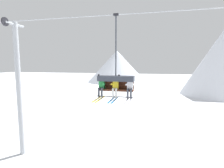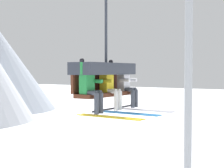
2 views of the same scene
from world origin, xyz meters
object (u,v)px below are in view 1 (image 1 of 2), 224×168
object	(u,v)px
chairlift_chair	(116,80)
skier_green	(101,86)
lift_tower_near	(19,88)
skier_white	(130,87)
skier_yellow	(115,86)

from	to	relation	value
chairlift_chair	skier_green	distance (m)	0.91
lift_tower_near	skier_green	bearing A→B (deg)	-8.26
lift_tower_near	chairlift_chair	world-z (taller)	lift_tower_near
lift_tower_near	skier_white	size ratio (longest dim) A/B	5.62
lift_tower_near	skier_yellow	xyz separation A→B (m)	(7.20, -0.93, 0.44)
skier_yellow	skier_white	world-z (taller)	skier_yellow
skier_green	skier_yellow	xyz separation A→B (m)	(0.82, 0.00, 0.00)
chairlift_chair	skier_green	xyz separation A→B (m)	(-0.82, -0.21, -0.33)
lift_tower_near	skier_green	xyz separation A→B (m)	(6.37, -0.93, 0.44)
skier_yellow	lift_tower_near	bearing A→B (deg)	172.67
skier_green	lift_tower_near	bearing A→B (deg)	171.74
chairlift_chair	skier_white	size ratio (longest dim) A/B	2.67
skier_yellow	skier_white	distance (m)	0.81
chairlift_chair	skier_green	world-z (taller)	chairlift_chair
chairlift_chair	skier_yellow	world-z (taller)	chairlift_chair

